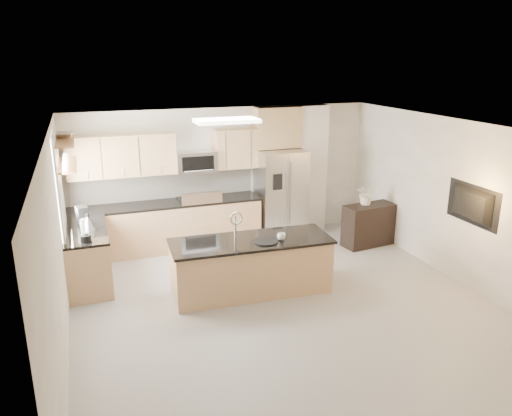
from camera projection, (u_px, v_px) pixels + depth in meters
name	position (u px, v px, depth m)	size (l,w,h in m)	color
floor	(287.00, 308.00, 7.29)	(6.50, 6.50, 0.00)	#ACA8A3
ceiling	(290.00, 131.00, 6.53)	(6.00, 6.50, 0.02)	white
wall_back	(224.00, 174.00, 9.84)	(6.00, 0.02, 2.60)	white
wall_front	(447.00, 349.00, 3.98)	(6.00, 0.02, 2.60)	white
wall_left	(57.00, 252.00, 5.96)	(0.02, 6.50, 2.60)	white
wall_right	(463.00, 204.00, 7.87)	(0.02, 6.50, 2.60)	white
back_counter	(167.00, 225.00, 9.41)	(3.55, 0.66, 1.44)	tan
left_counter	(88.00, 257.00, 7.98)	(0.66, 1.50, 0.92)	tan
range	(199.00, 222.00, 9.60)	(0.76, 0.64, 1.14)	black
upper_cabinets	(157.00, 154.00, 9.12)	(3.50, 0.33, 0.75)	tan
microwave	(196.00, 162.00, 9.37)	(0.76, 0.40, 0.40)	#B6B6B9
refrigerator	(281.00, 194.00, 9.96)	(0.92, 0.78, 1.78)	#B6B6B9
partition_column	(311.00, 169.00, 10.29)	(0.60, 0.30, 2.60)	white
window	(59.00, 186.00, 7.53)	(0.04, 1.15, 1.65)	white
shelf_lower	(66.00, 165.00, 7.57)	(0.30, 1.20, 0.04)	brown
shelf_upper	(63.00, 141.00, 7.46)	(0.30, 1.20, 0.04)	brown
ceiling_fixture	(227.00, 121.00, 7.86)	(1.00, 0.50, 0.06)	white
island	(251.00, 266.00, 7.72)	(2.51, 1.01, 1.28)	tan
credenza	(369.00, 225.00, 9.64)	(1.01, 0.43, 0.81)	black
cup	(281.00, 237.00, 7.58)	(0.13, 0.13, 0.11)	white
platter	(266.00, 241.00, 7.51)	(0.37, 0.37, 0.02)	black
blender	(85.00, 232.00, 7.29)	(0.15, 0.15, 0.35)	black
kettle	(88.00, 223.00, 7.78)	(0.22, 0.22, 0.27)	#B6B6B9
coffee_maker	(83.00, 217.00, 7.99)	(0.21, 0.24, 0.32)	black
bowl	(63.00, 134.00, 7.62)	(0.41, 0.41, 0.10)	#B6B6B9
flower_vase	(367.00, 188.00, 9.47)	(0.57, 0.50, 0.63)	white
television	(468.00, 205.00, 7.64)	(1.08, 0.14, 0.62)	black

